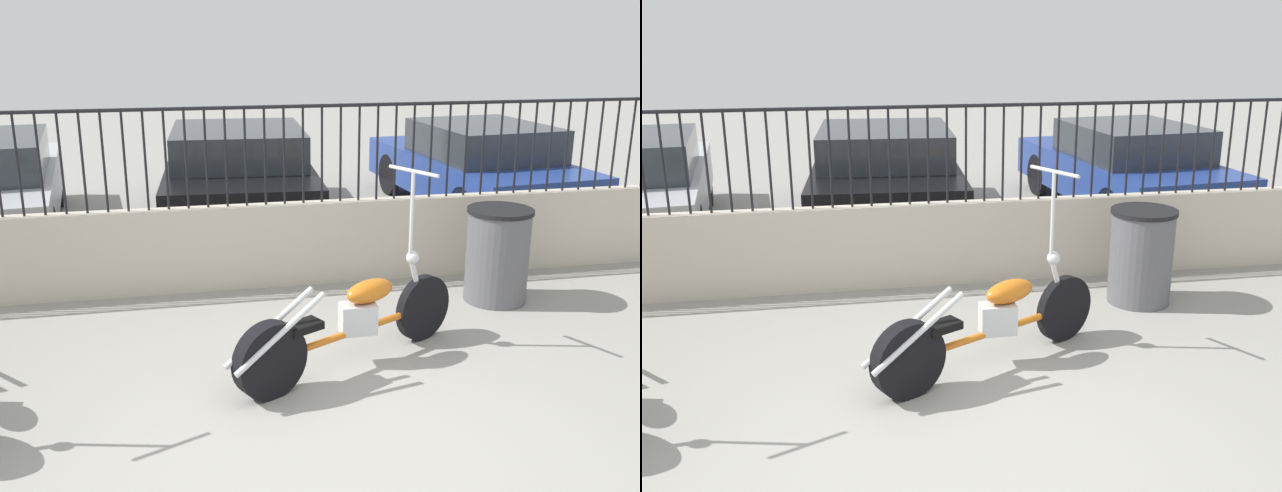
# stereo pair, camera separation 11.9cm
# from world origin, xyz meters

# --- Properties ---
(ground_plane) EXTENTS (40.00, 40.00, 0.00)m
(ground_plane) POSITION_xyz_m (0.00, 0.00, 0.00)
(ground_plane) COLOR gray
(low_wall) EXTENTS (10.88, 0.18, 0.86)m
(low_wall) POSITION_xyz_m (0.00, 3.16, 0.43)
(low_wall) COLOR beige
(low_wall) RESTS_ON ground_plane
(fence_railing) EXTENTS (10.88, 0.04, 0.98)m
(fence_railing) POSITION_xyz_m (0.00, 3.16, 1.49)
(fence_railing) COLOR black
(fence_railing) RESTS_ON low_wall
(motorcycle_orange) EXTENTS (2.02, 1.14, 1.50)m
(motorcycle_orange) POSITION_xyz_m (0.33, 1.17, 0.37)
(motorcycle_orange) COLOR black
(motorcycle_orange) RESTS_ON ground_plane
(trash_bin) EXTENTS (0.63, 0.63, 0.92)m
(trash_bin) POSITION_xyz_m (2.12, 2.30, 0.46)
(trash_bin) COLOR #56565B
(trash_bin) RESTS_ON ground_plane
(car_black) EXTENTS (2.08, 4.17, 1.31)m
(car_black) POSITION_xyz_m (-0.05, 5.69, 0.67)
(car_black) COLOR black
(car_black) RESTS_ON ground_plane
(car_blue) EXTENTS (2.10, 4.14, 1.26)m
(car_blue) POSITION_xyz_m (3.36, 5.70, 0.64)
(car_blue) COLOR black
(car_blue) RESTS_ON ground_plane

